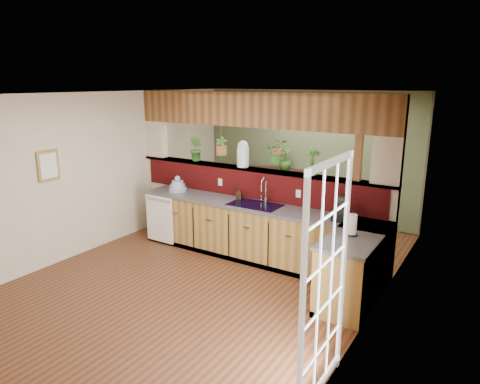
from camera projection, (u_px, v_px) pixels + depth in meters
The scene contains 28 objects.
ground at pixel (206, 277), 6.20m from camera, with size 4.60×7.00×0.01m, color #502C18.
ceiling at pixel (202, 94), 5.55m from camera, with size 4.60×7.00×0.01m, color brown.
wall_back at pixel (307, 155), 8.75m from camera, with size 4.60×0.02×2.60m, color beige.
wall_left at pixel (92, 173), 7.06m from camera, with size 0.02×7.00×2.60m, color beige.
wall_right at pixel (372, 218), 4.69m from camera, with size 0.02×7.00×2.60m, color beige.
pass_through_partition at pixel (255, 180), 6.99m from camera, with size 4.60×0.21×2.60m.
pass_through_ledge at pixel (254, 169), 6.97m from camera, with size 4.60×0.21×0.04m, color brown.
header_beam at pixel (254, 110), 6.73m from camera, with size 4.60×0.15×0.55m, color brown.
sage_backwall at pixel (306, 155), 8.73m from camera, with size 4.55×0.02×2.55m, color #5A6B49.
countertop at pixel (285, 241), 6.37m from camera, with size 4.14×1.52×0.90m.
dishwasher at pixel (159, 219), 7.39m from camera, with size 0.58×0.03×0.82m.
navy_sink at pixel (255, 210), 6.67m from camera, with size 0.82×0.50×0.18m.
french_door at pixel (325, 285), 3.71m from camera, with size 0.06×1.02×2.16m, color white.
framed_print at pixel (48, 166), 6.33m from camera, with size 0.04×0.35×0.45m.
faucet at pixel (264, 189), 6.69m from camera, with size 0.18×0.18×0.42m.
dish_stack at pixel (178, 186), 7.45m from camera, with size 0.31×0.31×0.27m.
soap_dispenser at pixel (239, 193), 6.95m from camera, with size 0.09×0.09×0.19m, color #372414.
coffee_maker at pixel (340, 210), 5.88m from camera, with size 0.17×0.28×0.32m.
paper_towel at pixel (352, 225), 5.30m from camera, with size 0.14×0.14×0.29m.
glass_jar at pixel (243, 154), 7.01m from camera, with size 0.20×0.20×0.44m.
ledge_plant_left at pixel (196, 149), 7.51m from camera, with size 0.25×0.20×0.45m, color #2D5E20.
ledge_plant_right at pixel (312, 162), 6.39m from camera, with size 0.23×0.23×0.41m, color #2D5E20.
hanging_plant_a at pixel (221, 141), 7.19m from camera, with size 0.24×0.21×0.50m.
hanging_plant_b at pixel (278, 141), 6.62m from camera, with size 0.44×0.42×0.51m.
shelving_console at pixel (267, 190), 9.14m from camera, with size 1.49×0.40×0.99m, color black.
shelf_plant_a at pixel (242, 154), 9.29m from camera, with size 0.24×0.16×0.45m, color #2D5E20.
shelf_plant_b at pixel (285, 159), 8.75m from camera, with size 0.26×0.26×0.46m, color #2D5E20.
floor_plant at pixel (345, 224), 7.34m from camera, with size 0.69×0.60×0.76m, color #2D5E20.
Camera 1 is at (3.44, -4.56, 2.76)m, focal length 32.00 mm.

